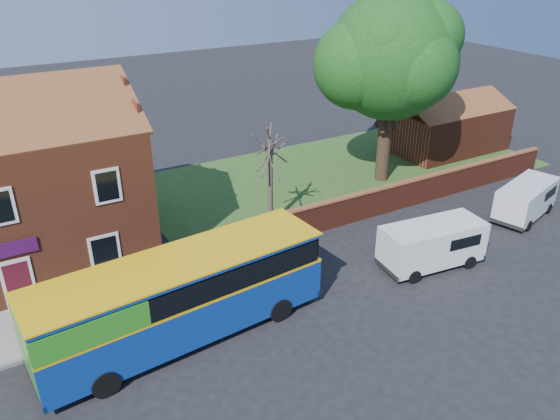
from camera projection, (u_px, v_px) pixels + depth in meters
ground at (260, 357)px, 19.77m from camera, size 120.00×120.00×0.00m
pavement at (31, 330)px, 21.09m from camera, size 18.00×3.50×0.12m
kerb at (37, 356)px, 19.72m from camera, size 18.00×0.15×0.14m
grass_strip at (342, 172)px, 35.69m from camera, size 26.00×12.00×0.04m
boundary_wall at (405, 194)px, 30.67m from camera, size 22.00×0.38×1.60m
outbuilding at (446, 128)px, 39.01m from camera, size 8.20×5.06×4.17m
bus at (173, 297)px, 19.87m from camera, size 11.19×3.76×3.34m
van_near at (432, 243)px, 24.89m from camera, size 4.99×2.45×2.11m
van_far at (526, 199)px, 29.44m from camera, size 4.73×2.93×1.94m
large_tree at (390, 59)px, 31.53m from camera, size 9.32×7.37×11.37m
bare_tree at (270, 178)px, 27.90m from camera, size 1.95×2.32×5.20m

